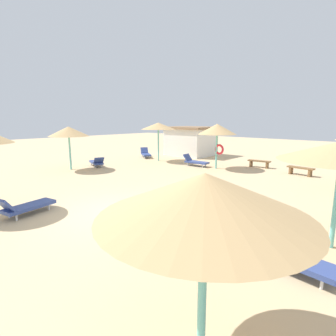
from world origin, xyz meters
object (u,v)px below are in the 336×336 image
object	(u,v)px
parasol_2	(69,132)
lounger_1	(195,161)
lounger_5	(25,206)
lounger_6	(289,256)
parasol_4	(205,196)
bench_1	(300,169)
beach_cabana	(191,141)
lounger_2	(97,162)
parasol_3	(158,126)
parasol_1	(217,130)
lounger_3	(146,154)
bench_0	(259,162)

from	to	relation	value
parasol_2	lounger_1	xyz separation A→B (m)	(5.30, 6.60, -2.17)
lounger_5	lounger_6	distance (m)	8.31
parasol_4	bench_1	world-z (taller)	parasol_4
lounger_6	beach_cabana	distance (m)	18.96
lounger_5	parasol_2	bearing A→B (deg)	142.14
lounger_6	beach_cabana	world-z (taller)	beach_cabana
lounger_6	bench_1	size ratio (longest dim) A/B	1.25
lounger_1	lounger_2	xyz separation A→B (m)	(-4.97, -4.85, -0.00)
parasol_3	parasol_4	size ratio (longest dim) A/B	1.09
parasol_1	parasol_3	xyz separation A→B (m)	(-5.21, -0.21, 0.14)
lounger_3	lounger_5	bearing A→B (deg)	-59.77
lounger_3	lounger_6	world-z (taller)	lounger_3
parasol_3	lounger_3	distance (m)	3.31
lounger_2	lounger_6	bearing A→B (deg)	-17.21
parasol_2	beach_cabana	size ratio (longest dim) A/B	0.67
lounger_2	lounger_6	world-z (taller)	lounger_2
bench_1	beach_cabana	distance (m)	10.64
parasol_3	bench_0	distance (m)	8.00
lounger_3	lounger_5	world-z (taller)	lounger_5
lounger_1	beach_cabana	xyz separation A→B (m)	(-3.73, 4.34, 1.00)
parasol_3	lounger_6	xyz separation A→B (m)	(12.99, -9.25, -2.42)
parasol_4	bench_0	size ratio (longest dim) A/B	1.80
parasol_3	lounger_3	world-z (taller)	parasol_3
parasol_3	lounger_1	bearing A→B (deg)	0.72
lounger_3	bench_1	size ratio (longest dim) A/B	1.24
parasol_3	lounger_6	bearing A→B (deg)	-35.46
lounger_1	lounger_5	world-z (taller)	lounger_5
parasol_1	lounger_5	distance (m)	12.27
lounger_6	bench_0	world-z (taller)	lounger_6
parasol_2	lounger_3	xyz separation A→B (m)	(-0.47, 7.19, -2.17)
bench_1	bench_0	bearing A→B (deg)	163.62
lounger_2	bench_1	distance (m)	13.19
parasol_1	parasol_4	world-z (taller)	parasol_1
lounger_5	parasol_4	bearing A→B (deg)	-3.75
lounger_1	beach_cabana	size ratio (longest dim) A/B	0.45
parasol_2	lounger_6	distance (m)	15.11
parasol_1	lounger_2	distance (m)	8.59
beach_cabana	lounger_5	bearing A→B (deg)	-72.12
parasol_4	lounger_6	world-z (taller)	parasol_4
parasol_3	lounger_2	world-z (taller)	parasol_3
parasol_3	lounger_6	distance (m)	16.13
parasol_1	lounger_6	size ratio (longest dim) A/B	1.55
parasol_2	lounger_1	world-z (taller)	parasol_2
parasol_3	lounger_3	bearing A→B (deg)	163.79
beach_cabana	lounger_1	bearing A→B (deg)	-49.31
parasol_1	lounger_2	xyz separation A→B (m)	(-6.59, -5.01, -2.28)
parasol_1	beach_cabana	distance (m)	6.90
bench_1	beach_cabana	xyz separation A→B (m)	(-10.25, 2.70, 0.98)
parasol_4	lounger_5	xyz separation A→B (m)	(-7.72, 0.51, -2.01)
lounger_1	lounger_5	bearing A→B (deg)	-82.78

